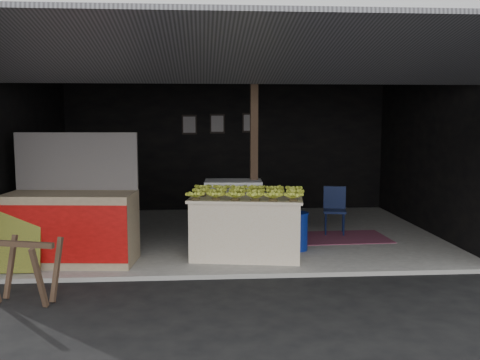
{
  "coord_description": "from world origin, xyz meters",
  "views": [
    {
      "loc": [
        -0.54,
        -6.65,
        2.06
      ],
      "look_at": [
        0.05,
        1.53,
        1.1
      ],
      "focal_mm": 40.0,
      "sensor_mm": 36.0,
      "label": 1
    }
  ],
  "objects": [
    {
      "name": "concrete_slab",
      "position": [
        0.0,
        2.5,
        0.03
      ],
      "size": [
        7.0,
        5.0,
        0.06
      ],
      "primitive_type": "cube",
      "color": "gray",
      "rests_on": "ground"
    },
    {
      "name": "plastic_chair",
      "position": [
        1.75,
        2.36,
        0.53
      ],
      "size": [
        0.45,
        0.45,
        0.81
      ],
      "rotation": [
        0.0,
        0.0,
        -0.21
      ],
      "color": "#091234",
      "rests_on": "concrete_slab"
    },
    {
      "name": "sawhorse",
      "position": [
        -2.51,
        -0.75,
        0.45
      ],
      "size": [
        0.78,
        0.77,
        0.71
      ],
      "rotation": [
        0.0,
        0.0,
        -0.28
      ],
      "color": "#462F23",
      "rests_on": "ground"
    },
    {
      "name": "water_barrel",
      "position": [
        0.87,
        1.23,
        0.33
      ],
      "size": [
        0.37,
        0.37,
        0.55
      ],
      "primitive_type": "cylinder",
      "color": "navy",
      "rests_on": "concrete_slab"
    },
    {
      "name": "ground",
      "position": [
        0.0,
        0.0,
        0.0
      ],
      "size": [
        80.0,
        80.0,
        0.0
      ],
      "primitive_type": "plane",
      "color": "black",
      "rests_on": "ground"
    },
    {
      "name": "neighbor_stall",
      "position": [
        -2.34,
        0.72,
        0.59
      ],
      "size": [
        1.8,
        0.94,
        1.79
      ],
      "rotation": [
        0.0,
        0.0,
        -0.09
      ],
      "color": "#998466",
      "rests_on": "concrete_slab"
    },
    {
      "name": "magenta_rug",
      "position": [
        1.79,
        1.99,
        0.07
      ],
      "size": [
        1.54,
        1.06,
        0.01
      ],
      "primitive_type": "cube",
      "rotation": [
        0.0,
        0.0,
        0.04
      ],
      "color": "maroon",
      "rests_on": "concrete_slab"
    },
    {
      "name": "banana_pile",
      "position": [
        0.1,
        0.89,
        1.02
      ],
      "size": [
        1.59,
        1.11,
        0.17
      ],
      "primitive_type": null,
      "rotation": [
        0.0,
        0.0,
        -0.16
      ],
      "color": "yellow",
      "rests_on": "banana_table"
    },
    {
      "name": "shophouse",
      "position": [
        0.0,
        2.82,
        2.1
      ],
      "size": [
        7.4,
        7.29,
        3.02
      ],
      "color": "black",
      "rests_on": "ground"
    },
    {
      "name": "white_crate",
      "position": [
        -0.04,
        1.79,
        0.56
      ],
      "size": [
        0.93,
        0.66,
        1.0
      ],
      "rotation": [
        0.0,
        0.0,
        -0.05
      ],
      "color": "white",
      "rests_on": "concrete_slab"
    },
    {
      "name": "green_signboard",
      "position": [
        -2.93,
        0.32,
        0.5
      ],
      "size": [
        0.58,
        0.24,
        0.86
      ],
      "primitive_type": "cube",
      "rotation": [
        -0.23,
        0.0,
        0.0
      ],
      "color": "black",
      "rests_on": "concrete_slab"
    },
    {
      "name": "banana_table",
      "position": [
        0.1,
        0.89,
        0.5
      ],
      "size": [
        1.72,
        1.22,
        0.87
      ],
      "rotation": [
        0.0,
        0.0,
        -0.16
      ],
      "color": "silver",
      "rests_on": "concrete_slab"
    },
    {
      "name": "picture_frames",
      "position": [
        -0.17,
        4.89,
        1.93
      ],
      "size": [
        1.62,
        0.04,
        0.46
      ],
      "color": "black",
      "rests_on": "shophouse"
    }
  ]
}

